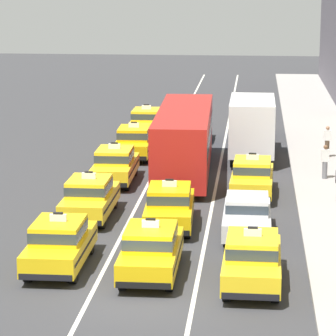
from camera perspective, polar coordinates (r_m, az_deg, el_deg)
The scene contains 19 objects.
ground_plane at distance 28.11m, azimuth -1.61°, elevation -8.06°, with size 160.00×160.00×0.00m, color #353538.
lane_stripe_left_center at distance 47.41m, azimuth -0.50°, elevation 0.47°, with size 0.14×80.00×0.01m, color silver.
lane_stripe_center_right at distance 47.18m, azimuth 3.36°, elevation 0.39°, with size 0.14×80.00×0.01m, color silver.
taxi_left_nearest at distance 30.53m, azimuth -6.89°, elevation -4.72°, with size 1.85×4.57×1.96m.
taxi_left_second at distance 36.45m, azimuth -4.99°, elevation -1.84°, with size 1.83×4.56×1.96m.
taxi_left_third at distance 42.38m, azimuth -3.38°, elevation 0.22°, with size 1.89×4.59×1.96m.
taxi_left_fourth at distance 48.07m, azimuth -2.16°, elevation 1.70°, with size 1.96×4.61×1.96m.
taxi_left_fifth at distance 54.31m, azimuth -1.36°, elevation 2.95°, with size 1.82×4.56×1.96m.
taxi_center_nearest at distance 29.61m, azimuth -1.09°, elevation -5.18°, with size 1.85×4.57×1.96m.
taxi_center_second at distance 35.00m, azimuth 0.10°, elevation -2.39°, with size 2.00×4.63×1.96m.
bus_center_third at distance 43.88m, azimuth 1.03°, elevation 1.92°, with size 2.83×11.27×3.22m.
sedan_center_fourth at distance 52.31m, azimuth 1.66°, elevation 2.55°, with size 1.84×4.33×1.58m.
taxi_right_nearest at distance 28.81m, azimuth 5.36°, elevation -5.74°, with size 1.88×4.58×1.96m.
sedan_right_second at distance 33.96m, azimuth 5.03°, elevation -2.96°, with size 1.78×4.31×1.58m.
taxi_right_third at distance 40.07m, azimuth 5.36°, elevation -0.53°, with size 1.93×4.61×1.96m.
box_truck_right_fourth at distance 47.99m, azimuth 5.35°, elevation 2.72°, with size 2.30×6.96×3.27m.
sedan_right_fifth at distance 54.55m, azimuth 5.49°, elevation 2.91°, with size 1.80×4.32×1.58m.
pedestrian_near_crosswalk at distance 43.17m, azimuth 9.93°, elevation 0.41°, with size 0.36×0.24×1.63m.
pedestrian_mid_block at distance 48.11m, azimuth 10.06°, elevation 1.66°, with size 0.36×0.24×1.67m.
Camera 1 is at (3.35, -26.11, 9.85)m, focal length 96.14 mm.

